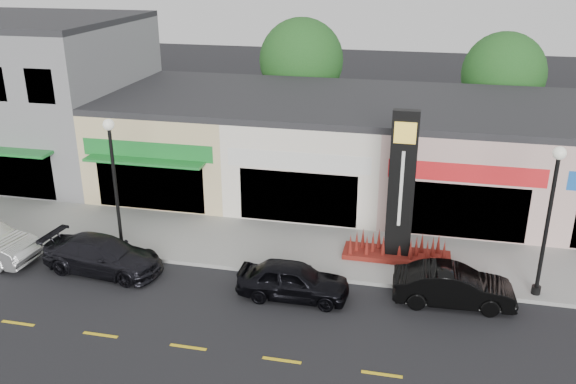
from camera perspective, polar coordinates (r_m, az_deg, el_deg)
name	(u,v)px	position (r m, az deg, el deg)	size (l,w,h in m)	color
ground	(302,308)	(21.48, 1.27, -10.76)	(120.00, 120.00, 0.00)	black
sidewalk	(322,250)	(25.17, 3.25, -5.43)	(52.00, 4.30, 0.15)	gray
curb	(313,276)	(23.22, 2.31, -7.90)	(52.00, 0.20, 0.15)	gray
building_grey_2story	(24,94)	(37.07, -23.44, 8.39)	(12.00, 10.95, 8.30)	slate
shop_beige	(188,135)	(32.92, -9.34, 5.25)	(7.00, 10.85, 4.80)	#C7B87F
shop_cream	(318,144)	(31.07, 2.80, 4.53)	(7.00, 10.01, 4.80)	beige
shop_pink_w	(460,153)	(30.73, 15.79, 3.53)	(7.00, 10.01, 4.80)	#C59896
tree_rear_west	(301,60)	(38.57, 1.26, 12.21)	(5.20, 5.20, 7.83)	#382619
tree_rear_mid	(504,74)	(38.15, 19.52, 10.39)	(4.80, 4.80, 7.29)	#382619
lamp_west_near	(114,172)	(24.68, -15.98, 1.77)	(0.44, 0.44, 5.47)	black
lamp_east_near	(550,208)	(22.29, 23.32, -1.35)	(0.44, 0.44, 5.47)	black
pylon_sign	(400,208)	(23.86, 10.42, -1.52)	(4.20, 1.30, 6.00)	#56110E
car_dark_sedan	(103,255)	(24.47, -16.94, -5.66)	(4.68, 1.90, 1.36)	black
car_black_sedan	(293,280)	(21.74, 0.49, -8.25)	(3.97, 1.60, 1.35)	black
car_black_conv	(453,286)	(22.12, 15.22, -8.51)	(4.15, 1.45, 1.37)	black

